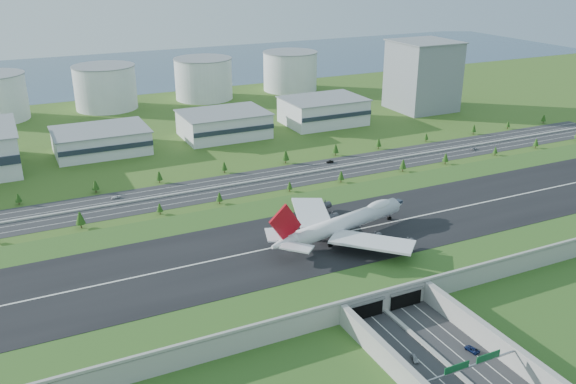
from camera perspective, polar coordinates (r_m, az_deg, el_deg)
name	(u,v)px	position (r m, az deg, el deg)	size (l,w,h in m)	color
ground	(320,254)	(266.23, 3.05, -5.86)	(1200.00, 1200.00, 0.00)	#2D551A
airfield_deck	(321,246)	(264.29, 3.08, -5.07)	(520.00, 100.00, 9.20)	gray
sign_gantry_near	(472,366)	(197.42, 16.84, -15.36)	(38.70, 0.70, 9.80)	gray
north_expressway	(240,184)	(345.18, -4.47, 0.74)	(560.00, 36.00, 0.12)	#28282B
tree_row	(250,175)	(346.29, -3.58, 1.61)	(498.04, 48.60, 8.29)	#3D2819
hangar_mid_a	(101,141)	(416.62, -17.09, 4.60)	(58.00, 42.00, 15.00)	silver
hangar_mid_b	(224,124)	(435.71, -6.02, 6.31)	(58.00, 42.00, 17.00)	silver
hangar_mid_c	(323,111)	(467.27, 3.31, 7.56)	(58.00, 42.00, 19.00)	silver
office_tower	(423,76)	(518.97, 12.48, 10.55)	(46.00, 46.00, 55.00)	gray
fuel_tank_b	(105,88)	(533.21, -16.72, 9.34)	(50.00, 50.00, 35.00)	silver
fuel_tank_c	(204,79)	(552.33, -7.90, 10.44)	(50.00, 50.00, 35.00)	silver
fuel_tank_d	(290,71)	(583.32, 0.20, 11.23)	(50.00, 50.00, 35.00)	silver
bay_water	(112,71)	(706.86, -16.15, 10.79)	(1200.00, 260.00, 0.06)	#354D66
boeing_747	(343,223)	(260.87, 5.19, -2.92)	(76.38, 71.41, 23.96)	silver
car_0	(415,358)	(206.90, 11.77, -14.98)	(1.80, 4.48, 1.53)	#A3A4A8
car_2	(472,349)	(215.38, 16.84, -13.90)	(2.45, 5.31, 1.47)	#0D1941
car_5	(330,162)	(379.67, 3.94, 2.85)	(1.60, 4.59, 1.51)	black
car_6	(474,149)	(422.94, 16.98, 3.90)	(2.20, 4.76, 1.32)	silver
car_7	(115,197)	(336.76, -15.85, -0.47)	(1.85, 4.55, 1.32)	silver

